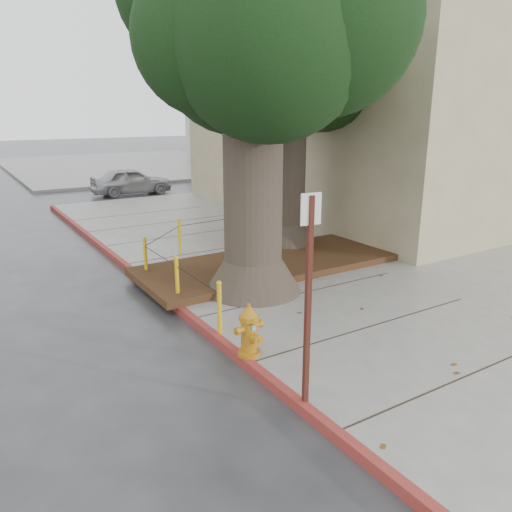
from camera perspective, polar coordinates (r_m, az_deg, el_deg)
The scene contains 15 objects.
ground at distance 8.92m, azimuth 10.64°, elevation -9.47°, with size 140.00×140.00×0.00m, color #28282B.
sidewalk_main at distance 14.74m, azimuth 21.42°, elevation 0.34°, with size 16.00×26.00×0.15m, color slate.
sidewalk_far at distance 37.84m, azimuth -14.31°, elevation 10.07°, with size 16.00×20.00×0.15m, color slate.
curb_red at distance 9.81m, azimuth -8.24°, elevation -6.44°, with size 0.14×26.00×0.16m, color maroon.
planter_bed at distance 12.23m, azimuth 1.49°, elevation -0.88°, with size 6.40×2.60×0.16m, color black.
building_corner at distance 21.19m, azimuth 16.19°, elevation 18.82°, with size 12.00×13.00×10.00m, color tan.
building_side_white at distance 38.45m, azimuth 2.17°, elevation 17.24°, with size 10.00×10.00×9.00m, color silver.
building_side_grey at distance 46.86m, azimuth 4.26°, elevation 18.87°, with size 12.00×14.00×12.00m, color slate.
tree_near at distance 10.42m, azimuth 0.92°, elevation 24.84°, with size 4.50×3.80×7.68m.
tree_far at distance 13.89m, azimuth 4.58°, elevation 21.11°, with size 4.50×3.80×7.17m.
bollard_ring at distance 11.67m, azimuth -7.04°, elevation 0.38°, with size 3.79×5.39×0.95m.
fire_hydrant at distance 7.80m, azimuth -0.79°, elevation -8.49°, with size 0.45×0.42×0.86m.
signpost at distance 6.19m, azimuth 6.01°, elevation -3.84°, with size 0.27×0.07×2.76m.
car_silver at distance 24.59m, azimuth -14.08°, elevation 8.31°, with size 1.50×3.73×1.27m, color #ACABB0.
car_red at distance 28.58m, azimuth 0.96°, elevation 9.85°, with size 1.36×3.91×1.29m, color maroon.
Camera 1 is at (-5.57, -5.83, 3.83)m, focal length 35.00 mm.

